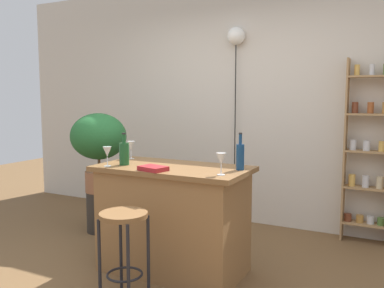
{
  "coord_description": "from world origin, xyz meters",
  "views": [
    {
      "loc": [
        1.7,
        -2.66,
        1.48
      ],
      "look_at": [
        0.05,
        0.55,
        1.06
      ],
      "focal_mm": 39.14,
      "sensor_mm": 36.0,
      "label": 1
    }
  ],
  "objects_px": {
    "wine_glass_left": "(221,159)",
    "cookbook": "(153,168)",
    "bar_stool": "(124,236)",
    "bottle_wine_red": "(124,153)",
    "spice_shelf": "(367,153)",
    "bottle_spirits_clear": "(240,156)",
    "wine_glass_right": "(131,146)",
    "plant_stool": "(100,211)",
    "pendant_globe_light": "(236,39)",
    "wine_glass_center": "(107,152)",
    "potted_plant": "(98,141)"
  },
  "relations": [
    {
      "from": "bottle_wine_red",
      "to": "wine_glass_right",
      "type": "xyz_separation_m",
      "value": [
        -0.15,
        0.31,
        0.01
      ]
    },
    {
      "from": "bar_stool",
      "to": "bottle_spirits_clear",
      "type": "bearing_deg",
      "value": 51.94
    },
    {
      "from": "pendant_globe_light",
      "to": "wine_glass_center",
      "type": "bearing_deg",
      "value": -103.41
    },
    {
      "from": "wine_glass_left",
      "to": "bottle_spirits_clear",
      "type": "bearing_deg",
      "value": 79.16
    },
    {
      "from": "bar_stool",
      "to": "plant_stool",
      "type": "distance_m",
      "value": 1.7
    },
    {
      "from": "bottle_spirits_clear",
      "to": "wine_glass_right",
      "type": "relative_size",
      "value": 1.8
    },
    {
      "from": "potted_plant",
      "to": "bottle_spirits_clear",
      "type": "bearing_deg",
      "value": -13.83
    },
    {
      "from": "bottle_spirits_clear",
      "to": "wine_glass_right",
      "type": "xyz_separation_m",
      "value": [
        -1.11,
        0.09,
        0.01
      ]
    },
    {
      "from": "wine_glass_right",
      "to": "pendant_globe_light",
      "type": "bearing_deg",
      "value": 69.94
    },
    {
      "from": "potted_plant",
      "to": "wine_glass_center",
      "type": "relative_size",
      "value": 5.18
    },
    {
      "from": "wine_glass_left",
      "to": "cookbook",
      "type": "xyz_separation_m",
      "value": [
        -0.54,
        -0.08,
        -0.1
      ]
    },
    {
      "from": "plant_stool",
      "to": "potted_plant",
      "type": "relative_size",
      "value": 0.52
    },
    {
      "from": "plant_stool",
      "to": "pendant_globe_light",
      "type": "relative_size",
      "value": 0.2
    },
    {
      "from": "spice_shelf",
      "to": "bottle_spirits_clear",
      "type": "height_order",
      "value": "spice_shelf"
    },
    {
      "from": "bottle_spirits_clear",
      "to": "wine_glass_right",
      "type": "distance_m",
      "value": 1.11
    },
    {
      "from": "bar_stool",
      "to": "cookbook",
      "type": "bearing_deg",
      "value": 91.45
    },
    {
      "from": "bar_stool",
      "to": "bottle_wine_red",
      "type": "bearing_deg",
      "value": 125.36
    },
    {
      "from": "spice_shelf",
      "to": "pendant_globe_light",
      "type": "bearing_deg",
      "value": 178.36
    },
    {
      "from": "wine_glass_right",
      "to": "spice_shelf",
      "type": "bearing_deg",
      "value": 34.39
    },
    {
      "from": "wine_glass_center",
      "to": "wine_glass_right",
      "type": "relative_size",
      "value": 1.0
    },
    {
      "from": "plant_stool",
      "to": "wine_glass_right",
      "type": "height_order",
      "value": "wine_glass_right"
    },
    {
      "from": "bar_stool",
      "to": "spice_shelf",
      "type": "relative_size",
      "value": 0.36
    },
    {
      "from": "potted_plant",
      "to": "bottle_spirits_clear",
      "type": "distance_m",
      "value": 1.83
    },
    {
      "from": "potted_plant",
      "to": "bottle_wine_red",
      "type": "distance_m",
      "value": 1.05
    },
    {
      "from": "spice_shelf",
      "to": "bottle_wine_red",
      "type": "relative_size",
      "value": 6.8
    },
    {
      "from": "spice_shelf",
      "to": "potted_plant",
      "type": "relative_size",
      "value": 2.18
    },
    {
      "from": "spice_shelf",
      "to": "wine_glass_right",
      "type": "relative_size",
      "value": 11.28
    },
    {
      "from": "potted_plant",
      "to": "bottle_spirits_clear",
      "type": "height_order",
      "value": "potted_plant"
    },
    {
      "from": "plant_stool",
      "to": "pendant_globe_light",
      "type": "bearing_deg",
      "value": 40.92
    },
    {
      "from": "bottle_spirits_clear",
      "to": "wine_glass_center",
      "type": "xyz_separation_m",
      "value": [
        -1.04,
        -0.34,
        0.01
      ]
    },
    {
      "from": "potted_plant",
      "to": "bottle_spirits_clear",
      "type": "relative_size",
      "value": 2.88
    },
    {
      "from": "potted_plant",
      "to": "pendant_globe_light",
      "type": "relative_size",
      "value": 0.38
    },
    {
      "from": "bottle_spirits_clear",
      "to": "wine_glass_right",
      "type": "bearing_deg",
      "value": 175.34
    },
    {
      "from": "pendant_globe_light",
      "to": "spice_shelf",
      "type": "bearing_deg",
      "value": -1.64
    },
    {
      "from": "plant_stool",
      "to": "bottle_spirits_clear",
      "type": "xyz_separation_m",
      "value": [
        1.78,
        -0.44,
        0.79
      ]
    },
    {
      "from": "bar_stool",
      "to": "pendant_globe_light",
      "type": "relative_size",
      "value": 0.3
    },
    {
      "from": "spice_shelf",
      "to": "pendant_globe_light",
      "type": "xyz_separation_m",
      "value": [
        -1.43,
        0.04,
        1.19
      ]
    },
    {
      "from": "cookbook",
      "to": "bar_stool",
      "type": "bearing_deg",
      "value": -75.06
    },
    {
      "from": "bottle_spirits_clear",
      "to": "wine_glass_left",
      "type": "xyz_separation_m",
      "value": [
        -0.05,
        -0.26,
        0.01
      ]
    },
    {
      "from": "wine_glass_right",
      "to": "bar_stool",
      "type": "bearing_deg",
      "value": -57.87
    },
    {
      "from": "wine_glass_right",
      "to": "cookbook",
      "type": "xyz_separation_m",
      "value": [
        0.51,
        -0.43,
        -0.1
      ]
    },
    {
      "from": "bar_stool",
      "to": "cookbook",
      "type": "distance_m",
      "value": 0.58
    },
    {
      "from": "potted_plant",
      "to": "pendant_globe_light",
      "type": "bearing_deg",
      "value": 40.92
    },
    {
      "from": "potted_plant",
      "to": "wine_glass_right",
      "type": "xyz_separation_m",
      "value": [
        0.67,
        -0.35,
        0.02
      ]
    },
    {
      "from": "pendant_globe_light",
      "to": "cookbook",
      "type": "bearing_deg",
      "value": -89.42
    },
    {
      "from": "spice_shelf",
      "to": "cookbook",
      "type": "xyz_separation_m",
      "value": [
        -1.41,
        -1.74,
        0.0
      ]
    },
    {
      "from": "bottle_wine_red",
      "to": "wine_glass_right",
      "type": "height_order",
      "value": "bottle_wine_red"
    },
    {
      "from": "wine_glass_left",
      "to": "cookbook",
      "type": "relative_size",
      "value": 0.78
    },
    {
      "from": "bottle_wine_red",
      "to": "pendant_globe_light",
      "type": "height_order",
      "value": "pendant_globe_light"
    },
    {
      "from": "spice_shelf",
      "to": "wine_glass_left",
      "type": "bearing_deg",
      "value": -117.45
    }
  ]
}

